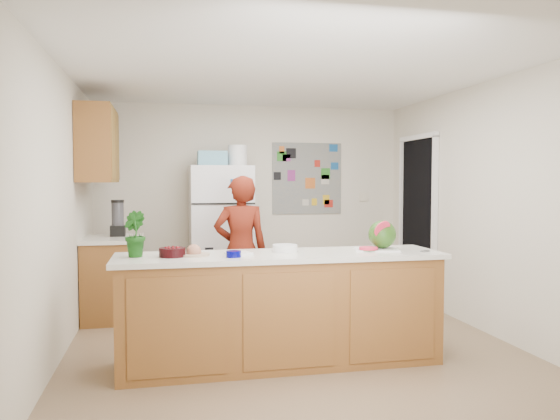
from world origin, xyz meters
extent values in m
cube|color=brown|center=(0.00, 0.00, -0.01)|extent=(4.00, 4.50, 0.02)
cube|color=beige|center=(0.00, 2.26, 1.25)|extent=(4.00, 0.02, 2.50)
cube|color=beige|center=(-2.01, 0.00, 1.25)|extent=(0.02, 4.50, 2.50)
cube|color=beige|center=(2.01, 0.00, 1.25)|extent=(0.02, 4.50, 2.50)
cube|color=white|center=(0.00, 0.00, 2.51)|extent=(4.00, 4.50, 0.02)
cube|color=black|center=(1.99, 1.45, 1.02)|extent=(0.03, 0.85, 2.04)
cube|color=brown|center=(-0.20, -0.50, 0.44)|extent=(2.60, 0.62, 0.88)
cube|color=silver|center=(-0.20, -0.50, 0.90)|extent=(2.68, 0.70, 0.04)
cube|color=brown|center=(-1.69, 1.35, 0.43)|extent=(0.60, 0.80, 0.86)
cube|color=silver|center=(-1.69, 1.35, 0.88)|extent=(0.64, 0.84, 0.04)
cube|color=brown|center=(-1.82, 1.30, 1.90)|extent=(0.35, 1.00, 0.80)
cube|color=silver|center=(-0.45, 1.88, 0.85)|extent=(0.75, 0.70, 1.70)
cube|color=#5999B2|center=(-0.55, 1.88, 1.79)|extent=(0.35, 0.28, 0.18)
cube|color=slate|center=(0.75, 2.24, 1.55)|extent=(0.95, 0.01, 0.95)
imported|color=#611A0D|center=(-0.34, 0.87, 0.78)|extent=(0.58, 0.38, 1.57)
cylinder|color=black|center=(-1.64, 1.46, 1.09)|extent=(0.13, 0.13, 0.38)
cube|color=white|center=(0.65, -0.46, 0.93)|extent=(0.43, 0.36, 0.01)
sphere|color=#2A5D11|center=(0.71, -0.44, 1.05)|extent=(0.24, 0.24, 0.24)
cylinder|color=red|center=(0.56, -0.51, 0.94)|extent=(0.16, 0.16, 0.02)
cylinder|color=black|center=(-1.08, -0.52, 0.96)|extent=(0.21, 0.21, 0.07)
cylinder|color=white|center=(-0.15, -0.41, 0.95)|extent=(0.27, 0.27, 0.06)
cylinder|color=#00005C|center=(-0.61, -0.64, 0.95)|extent=(0.15, 0.15, 0.05)
cylinder|color=tan|center=(-0.91, -0.48, 0.93)|extent=(0.31, 0.31, 0.02)
cube|color=white|center=(-0.55, -0.52, 0.93)|extent=(0.23, 0.21, 0.02)
cube|color=slate|center=(1.00, -0.66, 0.93)|extent=(0.09, 0.06, 0.01)
imported|color=#10430D|center=(-1.37, -0.45, 1.10)|extent=(0.24, 0.25, 0.36)
camera|label=1|loc=(-1.14, -4.85, 1.51)|focal=35.00mm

